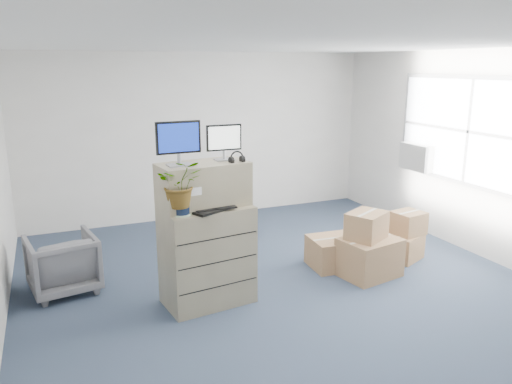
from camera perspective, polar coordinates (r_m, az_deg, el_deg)
ground at (r=5.87m, az=4.20°, el=-11.92°), size 7.00×7.00×0.00m
wall_back at (r=8.62m, az=-6.31°, el=6.31°), size 6.00×0.02×2.80m
wall_right at (r=7.26m, az=26.14°, el=3.42°), size 0.02×7.00×2.80m
window at (r=7.52m, az=23.27°, el=6.37°), size 0.07×2.72×1.52m
ac_unit at (r=8.18m, az=18.02°, el=3.84°), size 0.24×0.60×0.40m
filing_cabinet_lower at (r=5.57m, az=-5.59°, el=-7.21°), size 1.02×0.69×1.11m
filing_cabinet_upper at (r=5.38m, az=-6.03°, el=0.85°), size 1.00×0.59×0.48m
monitor_left at (r=5.15m, az=-8.85°, el=5.79°), size 0.47×0.19×0.46m
monitor_right at (r=5.42m, az=-3.67°, el=5.91°), size 0.39×0.15×0.39m
headphones at (r=5.33m, az=-2.21°, el=3.89°), size 0.16×0.04×0.16m
keyboard at (r=5.25m, az=-4.88°, el=-1.99°), size 0.54×0.40×0.03m
mouse at (r=5.47m, az=-2.04°, el=-1.22°), size 0.11×0.08×0.04m
water_bottle at (r=5.44m, az=-4.99°, el=-0.07°), size 0.08×0.08×0.27m
phone_dock at (r=5.35m, az=-6.65°, el=-1.37°), size 0.07×0.06×0.13m
external_drive at (r=5.59m, az=-3.19°, el=-0.78°), size 0.24×0.22×0.06m
tissue_box at (r=5.60m, az=-3.60°, el=0.09°), size 0.27×0.14×0.10m
potted_plant at (r=5.07m, az=-8.61°, el=0.26°), size 0.54×0.57×0.47m
office_chair at (r=6.28m, az=-21.26°, el=-7.34°), size 0.84×0.80×0.75m
cardboard_boxes at (r=6.66m, az=12.69°, el=-6.18°), size 1.65×1.05×0.83m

